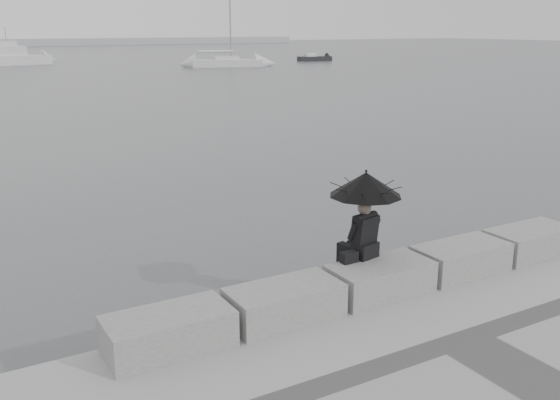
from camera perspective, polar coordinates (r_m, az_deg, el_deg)
ground at (r=10.34m, az=7.37°, el=-10.18°), size 360.00×360.00×0.00m
stone_block_far_left at (r=8.17m, az=-10.15°, el=-11.79°), size 1.60×0.80×0.50m
stone_block_left at (r=8.81m, az=0.40°, el=-9.40°), size 1.60×0.80×0.50m
stone_block_centre at (r=9.71m, az=9.14°, el=-7.16°), size 1.60×0.80×0.50m
stone_block_right at (r=10.81m, az=16.19°, el=-5.21°), size 1.60×0.80×0.50m
stone_block_far_right at (r=12.05m, az=21.83°, el=-3.57°), size 1.60×0.80×0.50m
seated_person at (r=9.58m, az=7.85°, el=0.44°), size 1.12×1.12×1.39m
bag at (r=9.58m, az=6.34°, el=-5.21°), size 0.26×0.15×0.17m
sailboat_right at (r=73.36m, az=-4.89°, el=12.45°), size 8.27×4.83×12.90m
motor_cruiser at (r=82.96m, az=-23.06°, el=11.91°), size 8.22×3.76×4.50m
small_motorboat at (r=85.77m, az=3.18°, el=12.79°), size 4.67×2.29×1.10m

